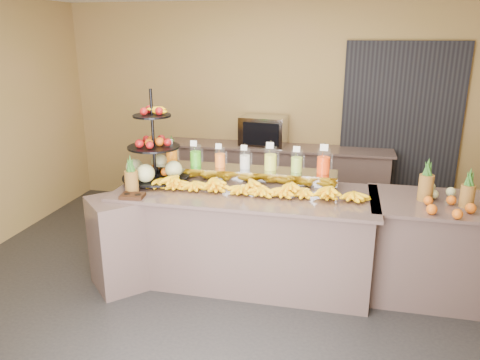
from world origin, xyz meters
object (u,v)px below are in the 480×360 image
(banana_heap, at_px, (251,186))
(fruit_stand, at_px, (159,159))
(oven_warmer, at_px, (264,131))
(condiment_caddy, at_px, (132,196))
(pitcher_tray, at_px, (245,175))
(right_fruit_pile, at_px, (445,199))

(banana_heap, distance_m, fruit_stand, 1.00)
(banana_heap, height_order, fruit_stand, fruit_stand)
(banana_heap, relative_size, oven_warmer, 3.60)
(fruit_stand, xyz_separation_m, condiment_caddy, (-0.07, -0.50, -0.22))
(pitcher_tray, height_order, banana_heap, banana_heap)
(banana_heap, height_order, oven_warmer, oven_warmer)
(fruit_stand, relative_size, oven_warmer, 1.58)
(condiment_caddy, distance_m, oven_warmer, 2.50)
(right_fruit_pile, bearing_deg, oven_warmer, 134.56)
(pitcher_tray, distance_m, fruit_stand, 0.89)
(pitcher_tray, bearing_deg, fruit_stand, -168.17)
(fruit_stand, distance_m, oven_warmer, 2.00)
(banana_heap, bearing_deg, oven_warmer, 96.58)
(condiment_caddy, relative_size, oven_warmer, 0.36)
(right_fruit_pile, relative_size, oven_warmer, 0.76)
(condiment_caddy, xyz_separation_m, right_fruit_pile, (2.77, 0.37, 0.06))
(banana_heap, xyz_separation_m, condiment_caddy, (-1.05, -0.37, -0.06))
(pitcher_tray, height_order, fruit_stand, fruit_stand)
(fruit_stand, relative_size, condiment_caddy, 4.42)
(condiment_caddy, bearing_deg, right_fruit_pile, 7.54)
(condiment_caddy, bearing_deg, banana_heap, 19.40)
(pitcher_tray, relative_size, banana_heap, 0.86)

